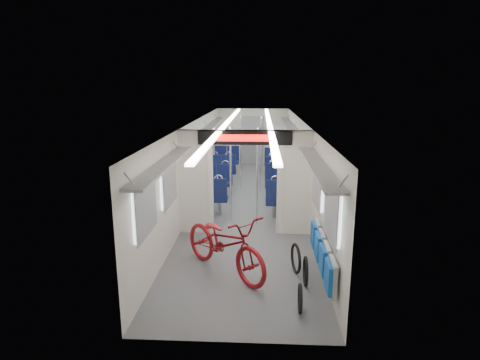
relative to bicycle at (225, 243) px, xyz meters
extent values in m
plane|color=#515456|center=(0.27, 4.02, -0.56)|extent=(12.00, 12.00, 0.00)
cube|color=silver|center=(-1.18, 4.02, 0.59)|extent=(0.02, 12.00, 2.30)
cube|color=silver|center=(1.72, 4.02, 0.59)|extent=(0.02, 12.00, 2.30)
cube|color=silver|center=(0.27, 10.02, 0.59)|extent=(2.90, 0.02, 2.30)
cube|color=silver|center=(0.27, -1.98, 0.59)|extent=(2.90, 0.02, 2.30)
cube|color=silver|center=(0.27, 4.02, 1.74)|extent=(2.90, 12.00, 0.02)
cube|color=white|center=(-0.28, 4.02, 1.71)|extent=(0.12, 11.40, 0.04)
cube|color=white|center=(0.82, 4.02, 1.71)|extent=(0.12, 11.40, 0.04)
cube|color=silver|center=(-0.85, 2.02, 0.44)|extent=(0.65, 0.18, 2.00)
cube|color=silver|center=(1.40, 2.02, 0.44)|extent=(0.65, 0.18, 2.00)
cube|color=silver|center=(0.27, 2.02, 1.59)|extent=(2.90, 0.18, 0.30)
cylinder|color=silver|center=(-0.53, 2.02, 0.44)|extent=(0.20, 0.20, 2.00)
cylinder|color=silver|center=(1.07, 2.02, 0.44)|extent=(0.20, 0.20, 2.00)
cube|color=black|center=(0.27, 1.91, 1.59)|extent=(2.00, 0.03, 0.30)
cube|color=#FF0C07|center=(0.27, 1.89, 1.59)|extent=(1.20, 0.02, 0.14)
cube|color=silver|center=(-1.15, -0.78, 0.84)|extent=(0.04, 1.00, 0.75)
cube|color=silver|center=(1.69, -0.78, 0.84)|extent=(0.04, 1.00, 0.75)
cube|color=silver|center=(-1.15, 0.82, 0.84)|extent=(0.04, 1.00, 0.75)
cube|color=silver|center=(1.69, 0.82, 0.84)|extent=(0.04, 1.00, 0.75)
cube|color=silver|center=(-1.15, 3.52, 0.84)|extent=(0.04, 1.00, 0.75)
cube|color=silver|center=(1.69, 3.52, 0.84)|extent=(0.04, 1.00, 0.75)
cube|color=silver|center=(-1.15, 5.42, 0.84)|extent=(0.04, 1.00, 0.75)
cube|color=silver|center=(1.69, 5.42, 0.84)|extent=(0.04, 1.00, 0.75)
cube|color=silver|center=(-1.15, 7.32, 0.84)|extent=(0.04, 1.00, 0.75)
cube|color=silver|center=(1.69, 7.32, 0.84)|extent=(0.04, 1.00, 0.75)
cube|color=silver|center=(-1.15, 9.12, 0.84)|extent=(0.04, 1.00, 0.75)
cube|color=silver|center=(1.69, 9.12, 0.84)|extent=(0.04, 1.00, 0.75)
cube|color=gray|center=(-1.00, 0.02, 1.39)|extent=(0.30, 3.60, 0.04)
cube|color=gray|center=(1.54, 0.02, 1.39)|extent=(0.30, 3.60, 0.04)
cube|color=gray|center=(-1.00, 6.02, 1.39)|extent=(0.30, 7.60, 0.04)
cube|color=gray|center=(1.54, 6.02, 1.39)|extent=(0.30, 7.60, 0.04)
cube|color=gray|center=(0.27, 9.96, 0.44)|extent=(0.90, 0.05, 2.00)
imported|color=maroon|center=(0.00, 0.00, 0.00)|extent=(1.99, 2.05, 1.11)
cube|color=gray|center=(1.65, -1.23, 0.02)|extent=(0.06, 0.45, 0.50)
cube|color=#104695|center=(1.59, -1.23, 0.02)|extent=(0.06, 0.41, 0.43)
cube|color=gray|center=(1.65, -0.68, 0.02)|extent=(0.06, 0.45, 0.50)
cube|color=#104695|center=(1.59, -0.68, 0.02)|extent=(0.06, 0.41, 0.43)
cube|color=gray|center=(1.65, -0.13, 0.02)|extent=(0.06, 0.45, 0.50)
cube|color=#104695|center=(1.59, -0.13, 0.02)|extent=(0.06, 0.41, 0.43)
cube|color=gray|center=(1.65, 0.42, 0.02)|extent=(0.06, 0.45, 0.50)
cube|color=#104695|center=(1.59, 0.42, 0.02)|extent=(0.06, 0.41, 0.43)
torus|color=black|center=(1.20, -1.22, -0.36)|extent=(0.07, 0.44, 0.44)
torus|color=black|center=(1.37, -0.39, -0.33)|extent=(0.06, 0.50, 0.50)
torus|color=black|center=(1.25, 0.06, -0.31)|extent=(0.15, 0.54, 0.54)
cube|color=#0E143D|center=(-0.43, 3.29, -0.16)|extent=(0.42, 0.39, 0.10)
cylinder|color=gray|center=(-0.43, 3.29, -0.38)|extent=(0.10, 0.10, 0.35)
cube|color=#0E143D|center=(-0.43, 3.13, 0.15)|extent=(0.42, 0.07, 0.52)
torus|color=silver|center=(-0.43, 3.13, 0.41)|extent=(0.22, 0.03, 0.22)
cube|color=#0E143D|center=(-0.43, 4.88, -0.16)|extent=(0.42, 0.39, 0.10)
cylinder|color=gray|center=(-0.43, 4.88, -0.38)|extent=(0.10, 0.10, 0.35)
cube|color=#0E143D|center=(-0.43, 5.04, 0.15)|extent=(0.42, 0.07, 0.52)
torus|color=silver|center=(-0.43, 5.04, 0.41)|extent=(0.22, 0.03, 0.22)
cube|color=#0E143D|center=(-0.90, 3.29, -0.16)|extent=(0.42, 0.39, 0.10)
cylinder|color=gray|center=(-0.90, 3.29, -0.38)|extent=(0.10, 0.10, 0.35)
cube|color=#0E143D|center=(-0.90, 3.13, 0.15)|extent=(0.42, 0.07, 0.52)
torus|color=silver|center=(-0.90, 3.13, 0.41)|extent=(0.22, 0.03, 0.22)
cube|color=#0E143D|center=(-0.90, 4.88, -0.16)|extent=(0.42, 0.39, 0.10)
cylinder|color=gray|center=(-0.90, 4.88, -0.38)|extent=(0.10, 0.10, 0.35)
cube|color=#0E143D|center=(-0.90, 5.04, 0.15)|extent=(0.42, 0.07, 0.52)
torus|color=silver|center=(-0.90, 5.04, 0.41)|extent=(0.22, 0.03, 0.22)
cube|color=#0E143D|center=(0.97, 3.08, -0.16)|extent=(0.45, 0.42, 0.10)
cylinder|color=gray|center=(0.97, 3.08, -0.38)|extent=(0.10, 0.10, 0.35)
cube|color=#0E143D|center=(0.97, 2.91, 0.17)|extent=(0.45, 0.08, 0.55)
torus|color=silver|center=(0.97, 2.91, 0.44)|extent=(0.23, 0.03, 0.23)
cube|color=#0E143D|center=(0.97, 4.78, -0.16)|extent=(0.45, 0.42, 0.10)
cylinder|color=gray|center=(0.97, 4.78, -0.38)|extent=(0.10, 0.10, 0.35)
cube|color=#0E143D|center=(0.97, 4.95, 0.17)|extent=(0.45, 0.08, 0.55)
torus|color=silver|center=(0.97, 4.95, 0.44)|extent=(0.23, 0.03, 0.23)
cube|color=#0E143D|center=(1.44, 3.08, -0.16)|extent=(0.45, 0.42, 0.10)
cylinder|color=gray|center=(1.44, 3.08, -0.38)|extent=(0.10, 0.10, 0.35)
cube|color=#0E143D|center=(1.44, 2.91, 0.17)|extent=(0.45, 0.08, 0.55)
torus|color=silver|center=(1.44, 2.91, 0.44)|extent=(0.23, 0.03, 0.23)
cube|color=#0E143D|center=(1.44, 4.78, -0.16)|extent=(0.45, 0.42, 0.10)
cylinder|color=gray|center=(1.44, 4.78, -0.38)|extent=(0.10, 0.10, 0.35)
cube|color=#0E143D|center=(1.44, 4.95, 0.17)|extent=(0.45, 0.08, 0.55)
torus|color=silver|center=(1.44, 4.95, 0.44)|extent=(0.23, 0.03, 0.23)
cube|color=#0E143D|center=(-0.43, 6.57, -0.16)|extent=(0.45, 0.42, 0.10)
cylinder|color=gray|center=(-0.43, 6.57, -0.38)|extent=(0.10, 0.10, 0.35)
cube|color=#0E143D|center=(-0.43, 6.40, 0.17)|extent=(0.45, 0.08, 0.55)
torus|color=silver|center=(-0.43, 6.40, 0.44)|extent=(0.23, 0.03, 0.23)
cube|color=#0E143D|center=(-0.43, 8.27, -0.16)|extent=(0.45, 0.42, 0.10)
cylinder|color=gray|center=(-0.43, 8.27, -0.38)|extent=(0.10, 0.10, 0.35)
cube|color=#0E143D|center=(-0.43, 8.44, 0.17)|extent=(0.45, 0.08, 0.55)
torus|color=silver|center=(-0.43, 8.44, 0.44)|extent=(0.23, 0.03, 0.23)
cube|color=#0E143D|center=(-0.90, 6.57, -0.16)|extent=(0.45, 0.42, 0.10)
cylinder|color=gray|center=(-0.90, 6.57, -0.38)|extent=(0.10, 0.10, 0.35)
cube|color=#0E143D|center=(-0.90, 6.40, 0.17)|extent=(0.45, 0.08, 0.55)
torus|color=silver|center=(-0.90, 6.40, 0.44)|extent=(0.23, 0.03, 0.23)
cube|color=#0E143D|center=(-0.90, 8.27, -0.16)|extent=(0.45, 0.42, 0.10)
cylinder|color=gray|center=(-0.90, 8.27, -0.38)|extent=(0.10, 0.10, 0.35)
cube|color=#0E143D|center=(-0.90, 8.44, 0.17)|extent=(0.45, 0.08, 0.55)
torus|color=silver|center=(-0.90, 8.44, 0.44)|extent=(0.23, 0.03, 0.23)
cube|color=#0E143D|center=(0.97, 6.48, -0.16)|extent=(0.43, 0.40, 0.10)
cylinder|color=gray|center=(0.97, 6.48, -0.38)|extent=(0.10, 0.10, 0.35)
cube|color=#0E143D|center=(0.97, 6.32, 0.15)|extent=(0.43, 0.08, 0.52)
torus|color=silver|center=(0.97, 6.32, 0.41)|extent=(0.22, 0.03, 0.22)
cube|color=#0E143D|center=(0.97, 8.09, -0.16)|extent=(0.43, 0.40, 0.10)
cylinder|color=gray|center=(0.97, 8.09, -0.38)|extent=(0.10, 0.10, 0.35)
cube|color=#0E143D|center=(0.97, 8.25, 0.15)|extent=(0.43, 0.08, 0.52)
torus|color=silver|center=(0.97, 8.25, 0.41)|extent=(0.22, 0.03, 0.22)
cube|color=#0E143D|center=(1.44, 6.48, -0.16)|extent=(0.43, 0.40, 0.10)
cylinder|color=gray|center=(1.44, 6.48, -0.38)|extent=(0.10, 0.10, 0.35)
cube|color=#0E143D|center=(1.44, 6.32, 0.15)|extent=(0.43, 0.08, 0.52)
torus|color=silver|center=(1.44, 6.32, 0.41)|extent=(0.22, 0.03, 0.22)
cube|color=#0E143D|center=(1.44, 8.09, -0.16)|extent=(0.43, 0.40, 0.10)
cylinder|color=gray|center=(1.44, 8.09, -0.38)|extent=(0.10, 0.10, 0.35)
cube|color=#0E143D|center=(1.44, 8.25, 0.15)|extent=(0.43, 0.08, 0.52)
torus|color=silver|center=(1.44, 8.25, 0.41)|extent=(0.22, 0.03, 0.22)
cylinder|color=silver|center=(-0.10, 2.74, 0.59)|extent=(0.05, 0.05, 2.30)
cylinder|color=silver|center=(0.53, 2.54, 0.59)|extent=(0.04, 0.04, 2.30)
cylinder|color=silver|center=(-0.02, 6.00, 0.59)|extent=(0.04, 0.04, 2.30)
cylinder|color=silver|center=(0.61, 5.66, 0.59)|extent=(0.04, 0.04, 2.30)
camera|label=1|loc=(0.60, -6.51, 2.69)|focal=30.00mm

